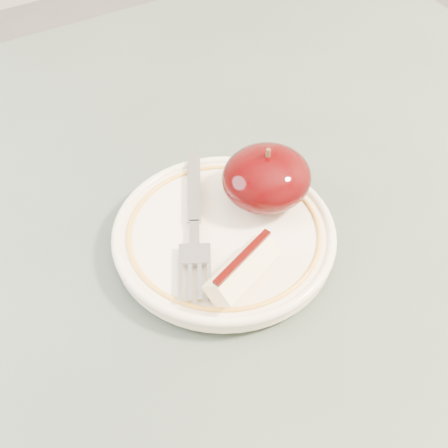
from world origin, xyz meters
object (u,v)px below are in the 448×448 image
plate (224,235)px  apple_half (266,178)px  fork (194,223)px  table (255,301)px

plate → apple_half: (0.05, 0.02, 0.03)m
apple_half → fork: size_ratio=0.49×
table → fork: fork is taller
table → plate: size_ratio=4.53×
table → fork: bearing=145.1°
fork → plate: bearing=-104.8°
apple_half → table: bearing=-129.1°
apple_half → fork: 0.08m
table → plate: (-0.03, 0.01, 0.10)m
table → plate: bearing=151.7°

